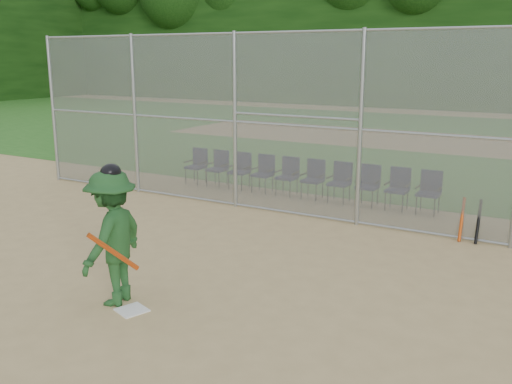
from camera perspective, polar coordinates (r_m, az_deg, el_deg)
The scene contains 18 objects.
ground at distance 8.51m, azimuth -8.59°, elevation -10.63°, with size 100.00×100.00×0.00m, color tan.
grass_strip at distance 24.77m, azimuth 18.31°, elevation 4.73°, with size 100.00×100.00×0.00m, color #2A661E.
dirt_patch_far at distance 24.77m, azimuth 18.31°, elevation 4.74°, with size 24.00×24.00×0.00m, color tan.
backstop_fence at distance 12.16m, azimuth 5.95°, elevation 6.82°, with size 16.09×0.09×4.00m.
treeline at distance 26.57m, azimuth 20.16°, elevation 17.04°, with size 81.00×60.00×11.00m.
home_plate at distance 8.28m, azimuth -12.31°, elevation -11.46°, with size 0.38×0.38×0.02m, color white.
batter_at_plate at distance 8.26m, azimuth -14.16°, elevation -4.37°, with size 1.06×1.39×2.03m.
spare_bats at distance 11.55m, azimuth 20.62°, elevation -2.68°, with size 0.36×0.30×0.84m.
chair_0 at distance 15.92m, azimuth -6.06°, elevation 2.58°, with size 0.54×0.52×0.96m, color #0F1238, non-canonical shape.
chair_1 at distance 15.52m, azimuth -3.94°, elevation 2.34°, with size 0.54×0.52×0.96m, color #0F1238, non-canonical shape.
chair_2 at distance 15.14m, azimuth -1.71°, elevation 2.09°, with size 0.54×0.52×0.96m, color #0F1238, non-canonical shape.
chair_3 at distance 14.79m, azimuth 0.63°, elevation 1.82°, with size 0.54×0.52×0.96m, color #0F1238, non-canonical shape.
chair_4 at distance 14.46m, azimuth 3.08°, elevation 1.54°, with size 0.54×0.52×0.96m, color #0F1238, non-canonical shape.
chair_5 at distance 14.16m, azimuth 5.64°, elevation 1.24°, with size 0.54×0.52×0.96m, color #0F1238, non-canonical shape.
chair_6 at distance 13.89m, azimuth 8.30°, elevation 0.92°, with size 0.54×0.52×0.96m, color #0F1238, non-canonical shape.
chair_7 at distance 13.65m, azimuth 11.07°, elevation 0.59°, with size 0.54×0.52×0.96m, color #0F1238, non-canonical shape.
chair_8 at distance 13.45m, azimuth 13.92°, elevation 0.25°, with size 0.54×0.52×0.96m, color #0F1238, non-canonical shape.
chair_9 at distance 13.28m, azimuth 16.85°, elevation -0.10°, with size 0.54×0.52×0.96m, color #0F1238, non-canonical shape.
Camera 1 is at (4.93, -6.03, 3.44)m, focal length 40.00 mm.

